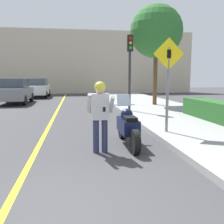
# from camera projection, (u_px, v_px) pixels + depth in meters

# --- Properties ---
(sidewalk_curb) EXTENTS (4.40, 44.00, 0.15)m
(sidewalk_curb) POSITION_uv_depth(u_px,v_px,m) (224.00, 133.00, 7.55)
(sidewalk_curb) COLOR gray
(sidewalk_curb) RESTS_ON ground
(road_center_line) EXTENTS (0.12, 36.00, 0.01)m
(road_center_line) POSITION_uv_depth(u_px,v_px,m) (48.00, 128.00, 8.73)
(road_center_line) COLOR yellow
(road_center_line) RESTS_ON ground
(building_backdrop) EXTENTS (28.00, 1.20, 6.96)m
(building_backdrop) POSITION_uv_depth(u_px,v_px,m) (71.00, 62.00, 27.94)
(building_backdrop) COLOR beige
(building_backdrop) RESTS_ON ground
(motorcycle) EXTENTS (0.62, 2.15, 1.28)m
(motorcycle) POSITION_uv_depth(u_px,v_px,m) (128.00, 127.00, 6.39)
(motorcycle) COLOR black
(motorcycle) RESTS_ON ground
(person_biker) EXTENTS (0.59, 0.46, 1.65)m
(person_biker) POSITION_uv_depth(u_px,v_px,m) (100.00, 110.00, 5.70)
(person_biker) COLOR #282D4C
(person_biker) RESTS_ON ground
(crossing_sign) EXTENTS (0.91, 0.08, 2.71)m
(crossing_sign) POSITION_uv_depth(u_px,v_px,m) (168.00, 76.00, 7.18)
(crossing_sign) COLOR slate
(crossing_sign) RESTS_ON sidewalk_curb
(traffic_light) EXTENTS (0.26, 0.30, 3.57)m
(traffic_light) POSITION_uv_depth(u_px,v_px,m) (130.00, 58.00, 11.80)
(traffic_light) COLOR #2D2D30
(traffic_light) RESTS_ON sidewalk_curb
(street_tree) EXTENTS (3.03, 3.03, 5.75)m
(street_tree) POSITION_uv_depth(u_px,v_px,m) (156.00, 32.00, 14.36)
(street_tree) COLOR brown
(street_tree) RESTS_ON sidewalk_curb
(parked_car_grey) EXTENTS (1.88, 4.20, 1.68)m
(parked_car_grey) POSITION_uv_depth(u_px,v_px,m) (15.00, 91.00, 16.74)
(parked_car_grey) COLOR black
(parked_car_grey) RESTS_ON ground
(parked_car_white) EXTENTS (1.88, 4.20, 1.68)m
(parked_car_white) POSITION_uv_depth(u_px,v_px,m) (38.00, 88.00, 22.12)
(parked_car_white) COLOR black
(parked_car_white) RESTS_ON ground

